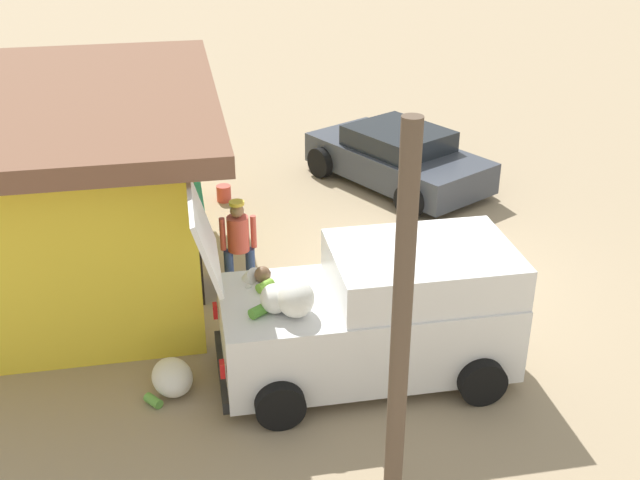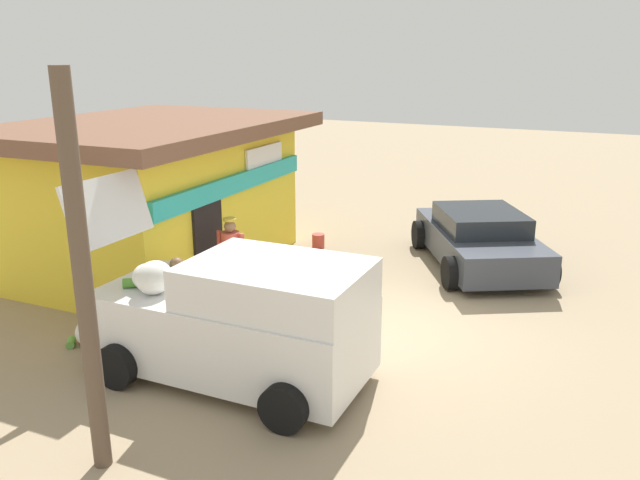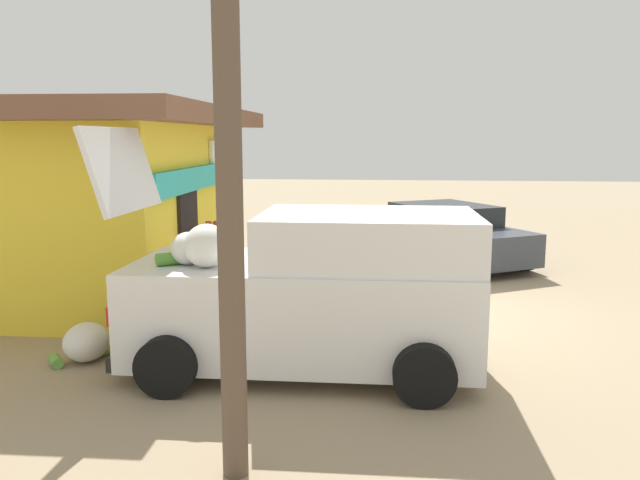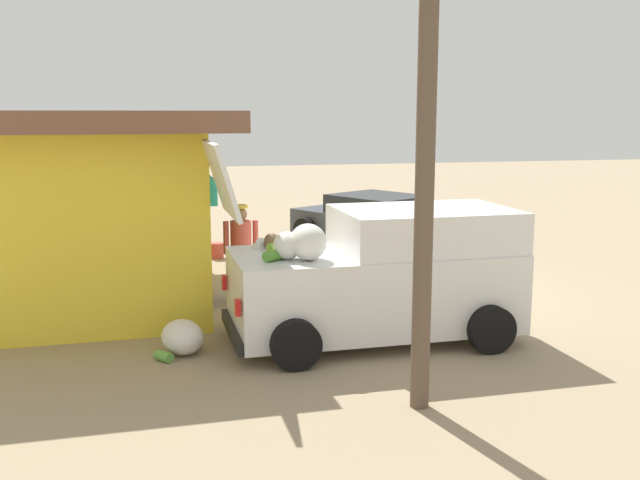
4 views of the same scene
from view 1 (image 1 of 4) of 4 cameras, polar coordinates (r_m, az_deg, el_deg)
name	(u,v)px [view 1 (image 1 of 4)]	position (r m, az deg, el deg)	size (l,w,h in m)	color
ground_plane	(418,272)	(13.34, 7.16, -2.36)	(60.00, 60.00, 0.00)	#9E896B
storefront_bar	(70,184)	(13.15, -17.78, 3.92)	(6.68, 4.97, 3.12)	yellow
delivery_van	(376,313)	(10.43, 4.13, -5.35)	(2.16, 4.16, 2.74)	white
parked_sedan	(398,158)	(16.66, 5.69, 6.00)	(4.37, 3.59, 1.24)	#383D47
vendor_standing	(239,243)	(12.24, -5.96, -0.18)	(0.35, 0.57, 1.63)	navy
customer_bending	(246,299)	(10.83, -5.41, -4.28)	(0.69, 0.71, 1.45)	#4C4C51
unloaded_banana_pile	(172,378)	(10.57, -10.75, -9.85)	(0.87, 0.72, 0.45)	silver
paint_bucket	(224,193)	(16.01, -7.04, 3.40)	(0.29, 0.29, 0.33)	#BF3F33
utility_pole	(401,331)	(7.73, 5.93, -6.66)	(0.20, 0.20, 4.37)	brown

